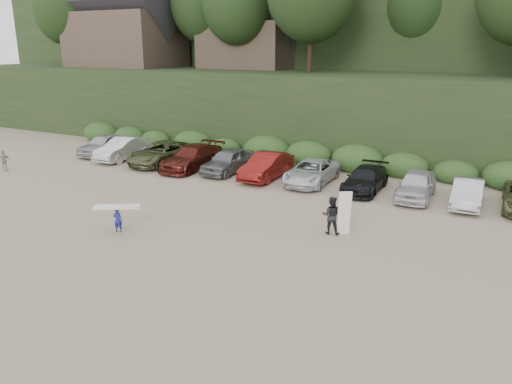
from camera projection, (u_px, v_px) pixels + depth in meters
The scene contains 6 objects.
ground at pixel (228, 238), 21.83m from camera, with size 120.00×120.00×0.00m, color tan.
hillside_backdrop at pixel (412, 11), 49.14m from camera, with size 90.00×41.50×28.00m.
parked_cars at pixel (323, 173), 29.79m from camera, with size 39.69×6.17×1.62m.
distant_walker at pixel (4, 161), 33.14m from camera, with size 0.82×0.34×1.40m, color #A69B8C.
child_surfer at pixel (117, 214), 22.37m from camera, with size 2.05×1.55×1.23m.
adult_surfer at pixel (332, 215), 22.13m from camera, with size 1.35×0.81×2.04m.
Camera 1 is at (10.60, -17.39, 8.20)m, focal length 35.00 mm.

